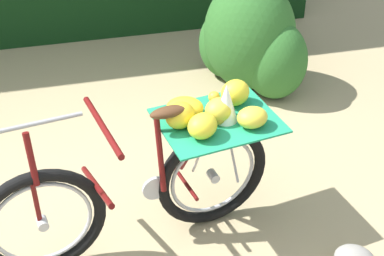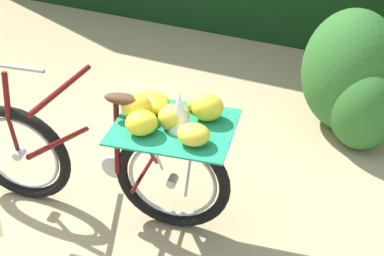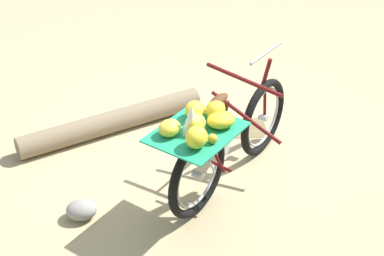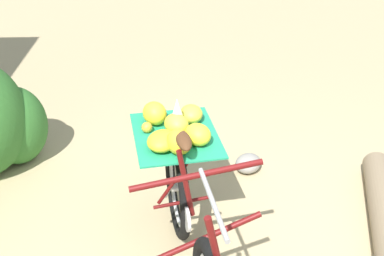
{
  "view_description": "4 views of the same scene",
  "coord_description": "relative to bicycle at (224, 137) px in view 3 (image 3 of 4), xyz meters",
  "views": [
    {
      "loc": [
        -1.56,
        1.73,
        2.57
      ],
      "look_at": [
        -0.31,
        -0.61,
        0.74
      ],
      "focal_mm": 52.11,
      "sensor_mm": 36.0,
      "label": 1
    },
    {
      "loc": [
        -2.63,
        0.17,
        2.4
      ],
      "look_at": [
        -0.47,
        -0.79,
        0.77
      ],
      "focal_mm": 47.5,
      "sensor_mm": 36.0,
      "label": 2
    },
    {
      "loc": [
        -0.7,
        -4.19,
        3.04
      ],
      "look_at": [
        -0.46,
        -0.67,
        0.79
      ],
      "focal_mm": 52.88,
      "sensor_mm": 36.0,
      "label": 3
    },
    {
      "loc": [
        1.59,
        1.13,
        2.39
      ],
      "look_at": [
        -0.56,
        -0.67,
        0.78
      ],
      "focal_mm": 45.26,
      "sensor_mm": 36.0,
      "label": 4
    }
  ],
  "objects": [
    {
      "name": "ground_plane",
      "position": [
        0.19,
        0.4,
        -0.52
      ],
      "size": [
        60.0,
        60.0,
        0.0
      ],
      "primitive_type": "plane",
      "color": "tan"
    },
    {
      "name": "bicycle",
      "position": [
        0.0,
        0.0,
        0.0
      ],
      "size": [
        1.35,
        1.57,
        1.03
      ],
      "rotation": [
        0.0,
        0.0,
        0.89
      ],
      "color": "black",
      "rests_on": "ground_plane"
    },
    {
      "name": "fallen_log",
      "position": [
        -0.97,
        0.97,
        -0.41
      ],
      "size": [
        1.79,
        1.04,
        0.22
      ],
      "primitive_type": "cylinder",
      "rotation": [
        0.0,
        1.57,
        0.46
      ],
      "color": "#7F6B51",
      "rests_on": "ground_plane"
    },
    {
      "name": "path_stone",
      "position": [
        -1.16,
        -0.3,
        -0.44
      ],
      "size": [
        0.25,
        0.2,
        0.15
      ],
      "primitive_type": "ellipsoid",
      "color": "gray",
      "rests_on": "ground_plane"
    },
    {
      "name": "leaf_litter_patch",
      "position": [
        0.33,
        0.93,
        -0.51
      ],
      "size": [
        0.44,
        0.36,
        0.01
      ],
      "primitive_type": "cube",
      "color": "olive",
      "rests_on": "ground_plane"
    }
  ]
}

